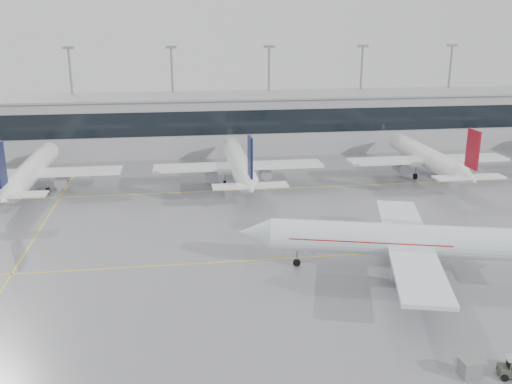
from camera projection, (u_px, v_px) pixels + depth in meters
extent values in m
plane|color=gray|center=(270.00, 259.00, 69.23)|extent=(320.00, 320.00, 0.00)
cube|color=yellow|center=(270.00, 259.00, 69.23)|extent=(120.00, 0.25, 0.01)
cube|color=yellow|center=(241.00, 190.00, 97.67)|extent=(120.00, 0.25, 0.01)
cube|color=yellow|center=(40.00, 229.00, 79.39)|extent=(0.25, 60.00, 0.01)
cube|color=#96979A|center=(224.00, 124.00, 126.30)|extent=(180.00, 15.00, 12.00)
cube|color=black|center=(227.00, 123.00, 118.71)|extent=(180.00, 0.20, 5.00)
cube|color=gray|center=(224.00, 96.00, 124.52)|extent=(182.00, 16.00, 0.40)
cylinder|color=gray|center=(73.00, 100.00, 126.09)|extent=(0.50, 0.50, 22.00)
cube|color=gray|center=(68.00, 48.00, 122.84)|extent=(2.40, 1.00, 0.60)
cylinder|color=gray|center=(173.00, 98.00, 129.06)|extent=(0.50, 0.50, 22.00)
cube|color=gray|center=(171.00, 47.00, 125.82)|extent=(2.40, 1.00, 0.60)
cylinder|color=gray|center=(269.00, 97.00, 132.04)|extent=(0.50, 0.50, 22.00)
cube|color=gray|center=(269.00, 46.00, 128.79)|extent=(2.40, 1.00, 0.60)
cylinder|color=gray|center=(360.00, 95.00, 135.01)|extent=(0.50, 0.50, 22.00)
cube|color=gray|center=(363.00, 46.00, 131.77)|extent=(2.40, 1.00, 0.60)
cylinder|color=gray|center=(448.00, 93.00, 137.99)|extent=(0.50, 0.50, 22.00)
cube|color=gray|center=(452.00, 45.00, 134.74)|extent=(2.40, 1.00, 0.60)
cylinder|color=white|center=(396.00, 240.00, 64.81)|extent=(28.31, 11.21, 3.72)
cone|color=white|center=(255.00, 233.00, 66.83)|extent=(4.85, 4.66, 3.72)
cube|color=white|center=(409.00, 243.00, 64.73)|extent=(13.08, 30.93, 0.45)
cylinder|color=#9496A1|center=(408.00, 273.00, 60.67)|extent=(4.03, 2.99, 2.10)
cylinder|color=#9496A1|center=(399.00, 240.00, 69.79)|extent=(4.03, 2.99, 2.10)
cylinder|color=gray|center=(297.00, 256.00, 66.97)|extent=(0.20, 0.20, 1.63)
cylinder|color=black|center=(297.00, 263.00, 67.20)|extent=(0.95, 0.53, 0.90)
cylinder|color=gray|center=(419.00, 271.00, 62.76)|extent=(0.24, 0.24, 1.63)
cylinder|color=black|center=(419.00, 278.00, 63.00)|extent=(1.18, 0.73, 1.10)
cylinder|color=gray|center=(413.00, 253.00, 67.70)|extent=(0.24, 0.24, 1.63)
cylinder|color=black|center=(413.00, 259.00, 67.94)|extent=(1.18, 0.73, 1.10)
cube|color=#B70F0F|center=(369.00, 237.00, 65.12)|extent=(18.35, 8.46, 0.12)
cylinder|color=white|center=(33.00, 169.00, 96.59)|extent=(3.59, 27.36, 3.59)
cone|color=white|center=(51.00, 149.00, 111.46)|extent=(3.59, 4.00, 3.59)
cone|color=white|center=(6.00, 197.00, 80.96)|extent=(3.59, 5.60, 3.59)
cube|color=white|center=(31.00, 173.00, 95.28)|extent=(29.64, 5.00, 0.45)
cube|color=white|center=(5.00, 195.00, 80.69)|extent=(11.40, 2.80, 0.25)
cube|color=#0D133B|center=(1.00, 165.00, 79.19)|extent=(0.35, 3.60, 6.12)
cylinder|color=#9496A1|center=(3.00, 182.00, 95.54)|extent=(2.10, 3.60, 2.10)
cylinder|color=#9496A1|center=(62.00, 180.00, 96.84)|extent=(2.10, 3.60, 2.10)
cylinder|color=gray|center=(47.00, 168.00, 107.46)|extent=(0.20, 0.20, 1.56)
cylinder|color=black|center=(48.00, 172.00, 107.68)|extent=(0.30, 0.90, 0.90)
cylinder|color=gray|center=(15.00, 187.00, 94.58)|extent=(0.24, 0.24, 1.56)
cylinder|color=black|center=(15.00, 192.00, 94.80)|extent=(0.45, 1.10, 1.10)
cylinder|color=gray|center=(47.00, 186.00, 95.28)|extent=(0.24, 0.24, 1.56)
cylinder|color=black|center=(48.00, 190.00, 95.50)|extent=(0.45, 1.10, 1.10)
cylinder|color=white|center=(238.00, 162.00, 101.32)|extent=(3.59, 27.36, 3.59)
cone|color=white|center=(229.00, 144.00, 116.19)|extent=(3.59, 4.00, 3.59)
cone|color=white|center=(250.00, 187.00, 85.70)|extent=(3.59, 5.60, 3.59)
cube|color=white|center=(239.00, 166.00, 100.02)|extent=(29.64, 5.00, 0.45)
cube|color=white|center=(250.00, 186.00, 85.42)|extent=(11.40, 2.80, 0.25)
cube|color=#0D133B|center=(250.00, 156.00, 83.92)|extent=(0.35, 3.60, 6.12)
cylinder|color=#9496A1|center=(211.00, 174.00, 100.27)|extent=(2.10, 3.60, 2.10)
cylinder|color=#9496A1|center=(265.00, 173.00, 101.57)|extent=(2.10, 3.60, 2.10)
cylinder|color=gray|center=(232.00, 162.00, 112.19)|extent=(0.20, 0.20, 1.56)
cylinder|color=black|center=(232.00, 166.00, 112.41)|extent=(0.30, 0.90, 0.90)
cylinder|color=gray|center=(225.00, 179.00, 99.31)|extent=(0.24, 0.24, 1.56)
cylinder|color=black|center=(225.00, 184.00, 99.54)|extent=(0.45, 1.10, 1.10)
cylinder|color=gray|center=(254.00, 178.00, 100.02)|extent=(0.24, 0.24, 1.56)
cylinder|color=black|center=(254.00, 183.00, 100.24)|extent=(0.45, 1.10, 1.10)
cylinder|color=white|center=(424.00, 155.00, 106.06)|extent=(3.59, 27.36, 3.59)
cone|color=white|center=(393.00, 139.00, 120.93)|extent=(3.59, 4.00, 3.59)
cone|color=white|center=(468.00, 179.00, 90.43)|extent=(3.59, 5.60, 3.59)
cube|color=white|center=(428.00, 159.00, 104.75)|extent=(29.64, 5.00, 0.45)
cube|color=white|center=(469.00, 177.00, 90.16)|extent=(11.40, 2.80, 0.25)
cube|color=maroon|center=(473.00, 149.00, 88.66)|extent=(0.35, 3.60, 6.12)
cylinder|color=#9496A1|center=(401.00, 168.00, 105.01)|extent=(2.10, 3.60, 2.10)
cylinder|color=#9496A1|center=(450.00, 166.00, 106.31)|extent=(2.10, 3.60, 2.10)
cylinder|color=gray|center=(401.00, 156.00, 116.93)|extent=(0.20, 0.20, 1.56)
cylinder|color=black|center=(401.00, 160.00, 117.15)|extent=(0.30, 0.90, 0.90)
cylinder|color=gray|center=(416.00, 172.00, 104.05)|extent=(0.24, 0.24, 1.56)
cylinder|color=black|center=(415.00, 176.00, 104.27)|extent=(0.45, 1.10, 1.10)
cylinder|color=gray|center=(442.00, 171.00, 104.75)|extent=(0.24, 0.24, 1.56)
cylinder|color=black|center=(442.00, 175.00, 104.97)|extent=(0.45, 1.10, 1.10)
cube|color=black|center=(511.00, 366.00, 46.07)|extent=(0.68, 0.89, 0.40)
cylinder|color=gray|center=(511.00, 367.00, 45.50)|extent=(0.08, 0.08, 0.89)
cylinder|color=gray|center=(507.00, 360.00, 46.54)|extent=(0.08, 0.08, 0.89)
cylinder|color=black|center=(505.00, 378.00, 45.72)|extent=(0.63, 0.34, 0.60)
cylinder|color=black|center=(500.00, 369.00, 46.95)|extent=(0.63, 0.34, 0.60)
cube|color=slate|center=(470.00, 368.00, 46.20)|extent=(1.58, 1.48, 1.50)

